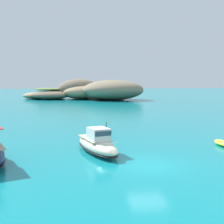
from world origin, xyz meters
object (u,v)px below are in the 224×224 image
motorboat_cream (97,144)px  channel_buoy (106,133)px  islet_small (49,94)px  dinghy_tender (224,143)px  islet_large (98,91)px

motorboat_cream → channel_buoy: bearing=76.0°
islet_small → motorboat_cream: size_ratio=2.44×
dinghy_tender → motorboat_cream: bearing=-177.2°
channel_buoy → motorboat_cream: bearing=-104.0°
dinghy_tender → channel_buoy: size_ratio=1.89×
motorboat_cream → channel_buoy: 6.76m
islet_small → motorboat_cream: 71.30m
islet_large → channel_buoy: islet_large is taller
islet_small → channel_buoy: size_ratio=11.37×
motorboat_cream → dinghy_tender: (10.92, 0.54, -0.43)m
islet_large → motorboat_cream: bearing=-96.5°
islet_small → dinghy_tender: bearing=-75.5°
islet_large → dinghy_tender: 66.60m
islet_large → islet_small: (-14.83, 3.91, -1.22)m
islet_large → dinghy_tender: (3.30, -66.48, -2.36)m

